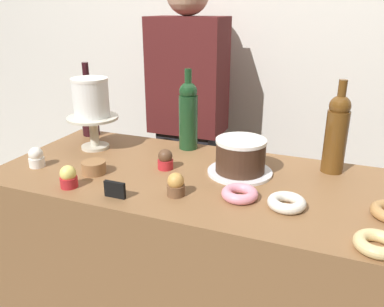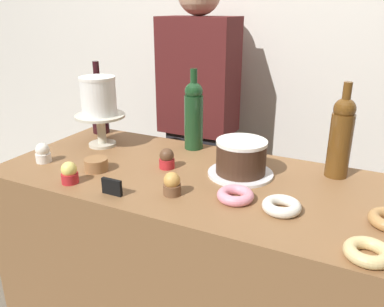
# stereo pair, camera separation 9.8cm
# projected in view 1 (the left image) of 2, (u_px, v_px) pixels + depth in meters

# --- Properties ---
(back_wall) EXTENTS (6.00, 0.05, 2.60)m
(back_wall) POSITION_uv_depth(u_px,v_px,m) (256.00, 36.00, 1.98)
(back_wall) COLOR silver
(back_wall) RESTS_ON ground_plane
(display_counter) EXTENTS (1.38, 0.63, 0.89)m
(display_counter) POSITION_uv_depth(u_px,v_px,m) (192.00, 280.00, 1.51)
(display_counter) COLOR brown
(display_counter) RESTS_ON ground_plane
(cake_stand_pedestal) EXTENTS (0.21, 0.21, 0.13)m
(cake_stand_pedestal) POSITION_uv_depth(u_px,v_px,m) (94.00, 127.00, 1.58)
(cake_stand_pedestal) COLOR beige
(cake_stand_pedestal) RESTS_ON display_counter
(white_layer_cake) EXTENTS (0.14, 0.14, 0.15)m
(white_layer_cake) POSITION_uv_depth(u_px,v_px,m) (91.00, 98.00, 1.54)
(white_layer_cake) COLOR white
(white_layer_cake) RESTS_ON cake_stand_pedestal
(silver_serving_platter) EXTENTS (0.23, 0.23, 0.01)m
(silver_serving_platter) POSITION_uv_depth(u_px,v_px,m) (240.00, 172.00, 1.37)
(silver_serving_platter) COLOR white
(silver_serving_platter) RESTS_ON display_counter
(chocolate_round_cake) EXTENTS (0.17, 0.17, 0.12)m
(chocolate_round_cake) POSITION_uv_depth(u_px,v_px,m) (241.00, 155.00, 1.34)
(chocolate_round_cake) COLOR #3D2619
(chocolate_round_cake) RESTS_ON silver_serving_platter
(wine_bottle_dark_red) EXTENTS (0.08, 0.08, 0.33)m
(wine_bottle_dark_red) POSITION_uv_depth(u_px,v_px,m) (89.00, 104.00, 1.73)
(wine_bottle_dark_red) COLOR black
(wine_bottle_dark_red) RESTS_ON display_counter
(wine_bottle_amber) EXTENTS (0.08, 0.08, 0.33)m
(wine_bottle_amber) POSITION_uv_depth(u_px,v_px,m) (336.00, 133.00, 1.33)
(wine_bottle_amber) COLOR #5B3814
(wine_bottle_amber) RESTS_ON display_counter
(wine_bottle_green) EXTENTS (0.08, 0.08, 0.33)m
(wine_bottle_green) POSITION_uv_depth(u_px,v_px,m) (188.00, 114.00, 1.56)
(wine_bottle_green) COLOR #193D1E
(wine_bottle_green) RESTS_ON display_counter
(cupcake_vanilla) EXTENTS (0.06, 0.06, 0.07)m
(cupcake_vanilla) POSITION_uv_depth(u_px,v_px,m) (36.00, 158.00, 1.41)
(cupcake_vanilla) COLOR white
(cupcake_vanilla) RESTS_ON display_counter
(cupcake_lemon) EXTENTS (0.06, 0.06, 0.07)m
(cupcake_lemon) POSITION_uv_depth(u_px,v_px,m) (68.00, 177.00, 1.25)
(cupcake_lemon) COLOR red
(cupcake_lemon) RESTS_ON display_counter
(cupcake_chocolate) EXTENTS (0.06, 0.06, 0.07)m
(cupcake_chocolate) POSITION_uv_depth(u_px,v_px,m) (165.00, 160.00, 1.39)
(cupcake_chocolate) COLOR red
(cupcake_chocolate) RESTS_ON display_counter
(cupcake_caramel) EXTENTS (0.06, 0.06, 0.07)m
(cupcake_caramel) POSITION_uv_depth(u_px,v_px,m) (176.00, 185.00, 1.20)
(cupcake_caramel) COLOR brown
(cupcake_caramel) RESTS_ON display_counter
(donut_sugar) EXTENTS (0.11, 0.11, 0.03)m
(donut_sugar) POSITION_uv_depth(u_px,v_px,m) (287.00, 203.00, 1.13)
(donut_sugar) COLOR silver
(donut_sugar) RESTS_ON display_counter
(donut_glazed) EXTENTS (0.11, 0.11, 0.03)m
(donut_glazed) POSITION_uv_depth(u_px,v_px,m) (377.00, 244.00, 0.93)
(donut_glazed) COLOR #E0C17F
(donut_glazed) RESTS_ON display_counter
(donut_pink) EXTENTS (0.11, 0.11, 0.03)m
(donut_pink) POSITION_uv_depth(u_px,v_px,m) (240.00, 194.00, 1.18)
(donut_pink) COLOR pink
(donut_pink) RESTS_ON display_counter
(cookie_stack) EXTENTS (0.08, 0.08, 0.04)m
(cookie_stack) POSITION_uv_depth(u_px,v_px,m) (94.00, 167.00, 1.36)
(cookie_stack) COLOR olive
(cookie_stack) RESTS_ON display_counter
(price_sign_chalkboard) EXTENTS (0.07, 0.01, 0.05)m
(price_sign_chalkboard) POSITION_uv_depth(u_px,v_px,m) (115.00, 190.00, 1.19)
(price_sign_chalkboard) COLOR black
(price_sign_chalkboard) RESTS_ON display_counter
(barista_figure) EXTENTS (0.36, 0.22, 1.60)m
(barista_figure) POSITION_uv_depth(u_px,v_px,m) (188.00, 132.00, 1.99)
(barista_figure) COLOR black
(barista_figure) RESTS_ON ground_plane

